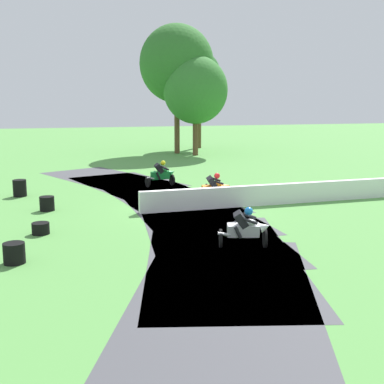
{
  "coord_description": "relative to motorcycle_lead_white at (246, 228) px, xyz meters",
  "views": [
    {
      "loc": [
        -5.0,
        -20.3,
        4.69
      ],
      "look_at": [
        -0.01,
        -0.7,
        0.9
      ],
      "focal_mm": 47.78,
      "sensor_mm": 36.0,
      "label": 1
    }
  ],
  "objects": [
    {
      "name": "ground_plane",
      "position": [
        -0.44,
        5.75,
        -0.64
      ],
      "size": [
        120.0,
        120.0,
        0.0
      ],
      "primitive_type": "plane",
      "color": "#569947"
    },
    {
      "name": "track_asphalt",
      "position": [
        -1.31,
        5.7,
        -0.64
      ],
      "size": [
        9.08,
        28.95,
        0.01
      ],
      "color": "#47474C",
      "rests_on": "ground"
    },
    {
      "name": "safety_barrier",
      "position": [
        5.51,
        6.07,
        -0.19
      ],
      "size": [
        16.06,
        1.17,
        0.9
      ],
      "primitive_type": "cube",
      "rotation": [
        0.0,
        0.0,
        -1.52
      ],
      "color": "white",
      "rests_on": "ground"
    },
    {
      "name": "motorcycle_lead_white",
      "position": [
        0.0,
        0.0,
        0.0
      ],
      "size": [
        1.7,
        1.07,
        1.43
      ],
      "color": "black",
      "rests_on": "ground"
    },
    {
      "name": "motorcycle_chase_orange",
      "position": [
        1.09,
        7.0,
        0.0
      ],
      "size": [
        1.68,
        0.85,
        1.43
      ],
      "color": "black",
      "rests_on": "ground"
    },
    {
      "name": "motorcycle_trailing_green",
      "position": [
        -0.42,
        11.67,
        0.02
      ],
      "size": [
        1.7,
        0.96,
        1.42
      ],
      "color": "black",
      "rests_on": "ground"
    },
    {
      "name": "tire_stack_near",
      "position": [
        -6.91,
        0.24,
        -0.34
      ],
      "size": [
        0.62,
        0.62,
        0.6
      ],
      "color": "black",
      "rests_on": "ground"
    },
    {
      "name": "tire_stack_mid_a",
      "position": [
        -6.29,
        3.34,
        -0.44
      ],
      "size": [
        0.6,
        0.6,
        0.4
      ],
      "color": "black",
      "rests_on": "ground"
    },
    {
      "name": "tire_stack_mid_b",
      "position": [
        -6.16,
        7.11,
        -0.34
      ],
      "size": [
        0.61,
        0.61,
        0.6
      ],
      "color": "black",
      "rests_on": "ground"
    },
    {
      "name": "tire_stack_far",
      "position": [
        -7.49,
        10.64,
        -0.24
      ],
      "size": [
        0.63,
        0.63,
        0.8
      ],
      "color": "black",
      "rests_on": "ground"
    },
    {
      "name": "traffic_cone",
      "position": [
        5.61,
        8.66,
        -0.42
      ],
      "size": [
        0.28,
        0.28,
        0.44
      ],
      "primitive_type": "cone",
      "color": "orange",
      "rests_on": "ground"
    },
    {
      "name": "tree_far_left",
      "position": [
        5.02,
        25.37,
        4.55
      ],
      "size": [
        5.12,
        5.12,
        7.9
      ],
      "color": "brown",
      "rests_on": "ground"
    },
    {
      "name": "tree_far_right",
      "position": [
        3.9,
        27.15,
        6.66
      ],
      "size": [
        6.04,
        6.04,
        10.49
      ],
      "color": "brown",
      "rests_on": "ground"
    },
    {
      "name": "tree_mid_rise",
      "position": [
        6.85,
        31.11,
        6.0
      ],
      "size": [
        3.85,
        3.85,
        8.73
      ],
      "color": "brown",
      "rests_on": "ground"
    }
  ]
}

